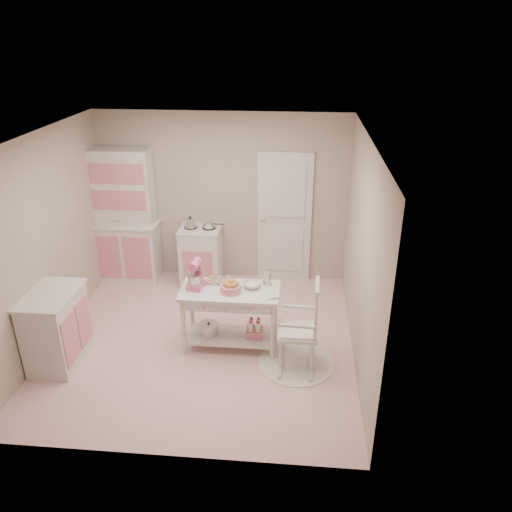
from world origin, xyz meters
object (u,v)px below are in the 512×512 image
Objects in this scene: work_table at (231,318)px; stand_mixer at (195,275)px; stove at (201,255)px; rocking_chair at (298,324)px; base_cabinet at (56,328)px; bread_basket at (231,288)px; hutch at (123,217)px.

stand_mixer reaches higher than work_table.
rocking_chair is at bearing -52.41° from stove.
base_cabinet is 1.74m from stand_mixer.
work_table is at bearing 14.09° from base_cabinet.
stove is 3.68× the size of bread_basket.
stove is (1.20, -0.05, -0.58)m from hutch.
stand_mixer reaches higher than bread_basket.
stove is 2.49m from rocking_chair.
base_cabinet is at bearing -167.39° from bread_basket.
hutch is 2.63m from work_table.
stove is 1.80m from work_table.
work_table is 0.71m from stand_mixer.
stand_mixer reaches higher than stove.
rocking_chair is at bearing -8.10° from stand_mixer.
base_cabinet is at bearing -121.18° from stove.
rocking_chair is (2.72, -2.02, -0.49)m from hutch.
stove is 1.90m from bread_basket.
work_table is 0.45m from bread_basket.
stove and base_cabinet have the same top height.
stove is at bearing 112.37° from work_table.
stove is 1.00× the size of base_cabinet.
bread_basket is at bearing -68.20° from work_table.
rocking_chair is 3.24× the size of stand_mixer.
stove reaches higher than work_table.
bread_basket is at bearing 12.61° from base_cabinet.
rocking_chair reaches higher than base_cabinet.
work_table is at bearing 111.80° from bread_basket.
base_cabinet is 2.06m from work_table.
hutch is 1.73× the size of work_table.
stand_mixer is at bearing 170.96° from bread_basket.
work_table is at bearing -42.32° from hutch.
hutch is 2.61m from bread_basket.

